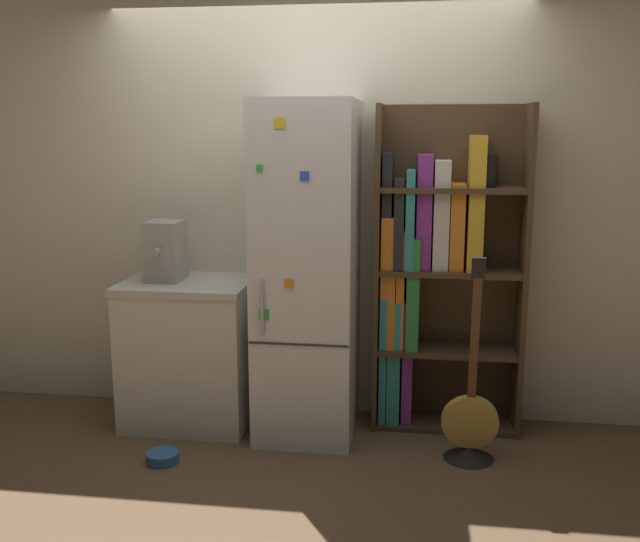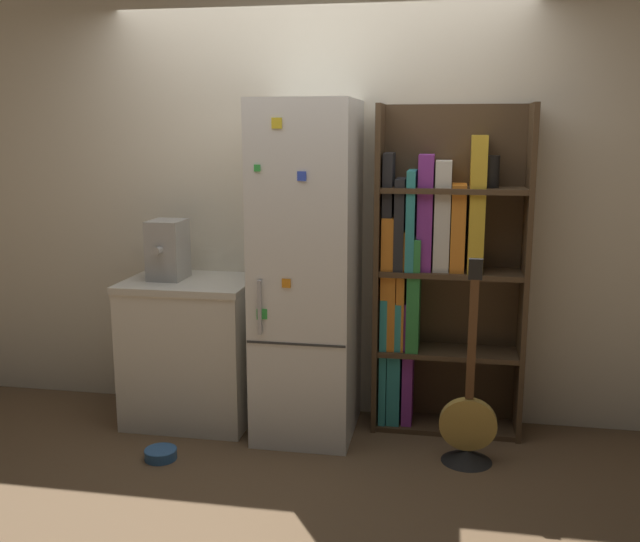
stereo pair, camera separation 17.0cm
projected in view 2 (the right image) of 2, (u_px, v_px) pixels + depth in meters
ground_plane at (304, 437)px, 4.20m from camera, size 16.00×16.00×0.00m
wall_back at (318, 209)px, 4.40m from camera, size 8.00×0.05×2.60m
refrigerator at (307, 271)px, 4.12m from camera, size 0.56×0.68×1.95m
bookshelf at (433, 273)px, 4.19m from camera, size 0.87×0.32×1.92m
kitchen_counter at (192, 350)px, 4.39m from camera, size 0.77×0.60×0.89m
espresso_machine at (168, 250)px, 4.30m from camera, size 0.20×0.30×0.36m
guitar at (468, 432)px, 3.86m from camera, size 0.31×0.28×1.15m
pet_bowl at (161, 453)px, 3.91m from camera, size 0.18×0.18×0.06m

